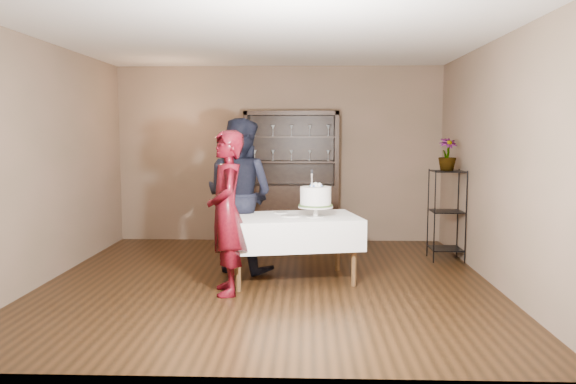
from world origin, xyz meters
The scene contains 14 objects.
floor centered at (0.00, 0.00, 0.00)m, with size 5.00×5.00×0.00m, color black.
ceiling centered at (0.00, 0.00, 2.70)m, with size 5.00×5.00×0.00m, color silver.
back_wall centered at (0.00, 2.50, 1.35)m, with size 5.00×0.02×2.70m, color brown.
wall_left centered at (-2.50, 0.00, 1.35)m, with size 0.02×5.00×2.70m, color brown.
wall_right centered at (2.50, 0.00, 1.35)m, with size 0.02×5.00×2.70m, color brown.
china_hutch centered at (0.20, 2.25, 0.66)m, with size 1.40×0.48×2.00m.
plant_etagere centered at (2.28, 1.20, 0.65)m, with size 0.42×0.42×1.20m.
cake_table centered at (0.26, 0.07, 0.57)m, with size 1.65×1.20×0.74m.
woman centered at (-0.40, -0.46, 0.85)m, with size 0.62×0.41×1.71m, color #35040E.
man centered at (-0.38, 0.52, 0.93)m, with size 0.90×0.70×1.85m, color black.
cake centered at (0.53, 0.00, 0.96)m, with size 0.42×0.42×0.53m.
plate_near centered at (0.25, 0.04, 0.75)m, with size 0.22×0.22×0.01m, color beige.
plate_far centered at (0.13, 0.29, 0.75)m, with size 0.17×0.17×0.01m, color beige.
potted_plant centered at (2.27, 1.21, 1.40)m, with size 0.24×0.24×0.43m, color #476831.
Camera 1 is at (0.44, -6.20, 1.68)m, focal length 35.00 mm.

